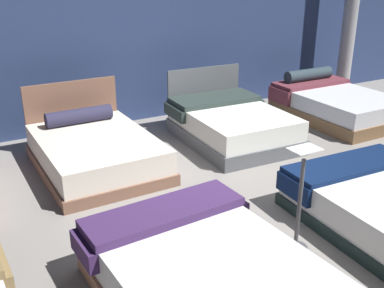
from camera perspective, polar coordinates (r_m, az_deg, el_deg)
ground_plane at (r=5.61m, az=3.52°, el=-6.08°), size 18.00×18.00×0.02m
showroom_back_wall at (r=7.81m, az=-8.95°, el=15.14°), size 18.00×0.06×3.50m
bed_1 at (r=3.81m, az=2.14°, el=-16.62°), size 1.69×2.16×0.53m
bed_5 at (r=6.28m, az=-12.16°, el=-0.82°), size 1.51×2.07×1.01m
bed_6 at (r=7.13m, az=4.91°, el=2.55°), size 1.56×2.01×1.01m
bed_7 at (r=8.58m, az=17.71°, el=4.80°), size 1.58×2.11×0.77m
price_sign at (r=4.45m, az=13.32°, el=-8.32°), size 0.28×0.24×1.06m
support_pillar at (r=10.00m, az=19.44°, el=15.58°), size 0.29×0.29×3.50m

